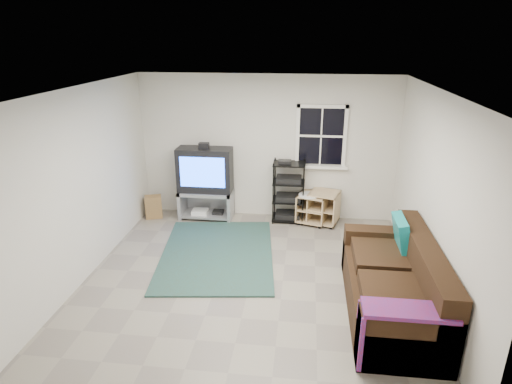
# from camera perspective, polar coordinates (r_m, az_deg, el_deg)

# --- Properties ---
(room) EXTENTS (4.60, 4.62, 4.60)m
(room) POSITION_cam_1_polar(r_m,az_deg,el_deg) (7.64, 8.65, 6.83)
(room) COLOR gray
(room) RESTS_ON ground
(tv_unit) EXTENTS (0.97, 0.49, 1.43)m
(tv_unit) POSITION_cam_1_polar(r_m,az_deg,el_deg) (7.80, -6.76, 1.94)
(tv_unit) COLOR #97989F
(tv_unit) RESTS_ON ground
(av_rack) EXTENTS (0.57, 0.41, 1.14)m
(av_rack) POSITION_cam_1_polar(r_m,az_deg,el_deg) (7.74, 4.35, -0.43)
(av_rack) COLOR black
(av_rack) RESTS_ON ground
(side_table_left) EXTENTS (0.62, 0.62, 0.59)m
(side_table_left) POSITION_cam_1_polar(r_m,az_deg,el_deg) (7.80, 9.09, -1.86)
(side_table_left) COLOR tan
(side_table_left) RESTS_ON ground
(side_table_right) EXTENTS (0.61, 0.61, 0.57)m
(side_table_right) POSITION_cam_1_polar(r_m,az_deg,el_deg) (7.78, 7.53, -1.81)
(side_table_right) COLOR tan
(side_table_right) RESTS_ON ground
(sofa) EXTENTS (0.98, 2.21, 1.01)m
(sofa) POSITION_cam_1_polar(r_m,az_deg,el_deg) (5.55, 17.99, -11.93)
(sofa) COLOR black
(sofa) RESTS_ON ground
(shag_rug) EXTENTS (1.97, 2.52, 0.03)m
(shag_rug) POSITION_cam_1_polar(r_m,az_deg,el_deg) (6.75, -5.20, -8.18)
(shag_rug) COLOR #2F2215
(shag_rug) RESTS_ON ground
(paper_bag) EXTENTS (0.34, 0.28, 0.42)m
(paper_bag) POSITION_cam_1_polar(r_m,az_deg,el_deg) (8.17, -13.49, -1.93)
(paper_bag) COLOR olive
(paper_bag) RESTS_ON ground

